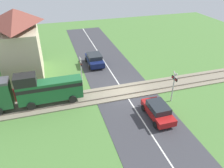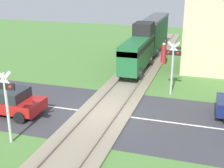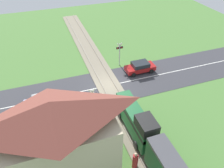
% 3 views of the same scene
% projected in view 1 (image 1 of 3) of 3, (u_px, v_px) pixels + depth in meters
% --- Properties ---
extents(ground_plane, '(60.00, 60.00, 0.00)m').
position_uv_depth(ground_plane, '(124.00, 92.00, 22.89)').
color(ground_plane, '#4C7A38').
extents(road_surface, '(48.00, 6.40, 0.02)m').
position_uv_depth(road_surface, '(124.00, 92.00, 22.89)').
color(road_surface, '#38383D').
rests_on(road_surface, ground_plane).
extents(track_bed, '(2.80, 48.00, 0.24)m').
position_uv_depth(track_bed, '(124.00, 91.00, 22.86)').
color(track_bed, gray).
rests_on(track_bed, ground_plane).
extents(train, '(1.58, 13.53, 3.18)m').
position_uv_depth(train, '(3.00, 94.00, 19.12)').
color(train, '#1E6033').
rests_on(train, track_bed).
extents(car_near_crossing, '(3.75, 1.78, 1.36)m').
position_uv_depth(car_near_crossing, '(158.00, 110.00, 18.99)').
color(car_near_crossing, '#A81919').
rests_on(car_near_crossing, ground_plane).
extents(car_far_side, '(3.84, 1.99, 1.48)m').
position_uv_depth(car_far_side, '(95.00, 59.00, 28.18)').
color(car_far_side, '#141E4C').
rests_on(car_far_side, ground_plane).
extents(crossing_signal_west_approach, '(0.90, 0.18, 3.20)m').
position_uv_depth(crossing_signal_west_approach, '(174.00, 83.00, 20.46)').
color(crossing_signal_west_approach, '#B7B7B7').
rests_on(crossing_signal_west_approach, ground_plane).
extents(crossing_signal_east_approach, '(0.90, 0.18, 3.20)m').
position_uv_depth(crossing_signal_east_approach, '(81.00, 68.00, 23.24)').
color(crossing_signal_east_approach, '#B7B7B7').
rests_on(crossing_signal_east_approach, ground_plane).
extents(station_building, '(7.86, 4.14, 7.74)m').
position_uv_depth(station_building, '(21.00, 46.00, 24.00)').
color(station_building, '#C6B793').
rests_on(station_building, ground_plane).
extents(pedestrian_by_station, '(0.43, 0.43, 1.73)m').
position_uv_depth(pedestrian_by_station, '(16.00, 95.00, 21.00)').
color(pedestrian_by_station, '#B2282D').
rests_on(pedestrian_by_station, ground_plane).
extents(tree_by_station, '(2.64, 2.64, 4.31)m').
position_uv_depth(tree_by_station, '(14.00, 37.00, 29.12)').
color(tree_by_station, brown).
rests_on(tree_by_station, ground_plane).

